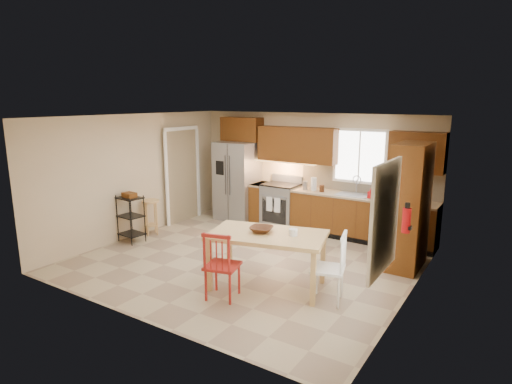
{
  "coord_description": "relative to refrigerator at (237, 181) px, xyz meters",
  "views": [
    {
      "loc": [
        3.98,
        -5.92,
        2.79
      ],
      "look_at": [
        -0.07,
        0.4,
        1.15
      ],
      "focal_mm": 30.0,
      "sensor_mm": 36.0,
      "label": 1
    }
  ],
  "objects": [
    {
      "name": "bar_stool",
      "position": [
        -0.8,
        -1.99,
        -0.54
      ],
      "size": [
        0.47,
        0.47,
        0.74
      ],
      "primitive_type": null,
      "rotation": [
        0.0,
        0.0,
        -0.39
      ],
      "color": "tan",
      "rests_on": "floor"
    },
    {
      "name": "dining_table",
      "position": [
        2.57,
        -2.87,
        -0.5
      ],
      "size": [
        1.89,
        1.35,
        0.83
      ],
      "primitive_type": null,
      "rotation": [
        0.0,
        0.0,
        0.25
      ],
      "color": "tan",
      "rests_on": "floor"
    },
    {
      "name": "table_bowl",
      "position": [
        2.46,
        -2.87,
        -0.07
      ],
      "size": [
        0.42,
        0.42,
        0.08
      ],
      "primitive_type": "imported",
      "rotation": [
        0.0,
        0.0,
        0.25
      ],
      "color": "#462312",
      "rests_on": "dining_table"
    },
    {
      "name": "pantry",
      "position": [
        4.13,
        -0.93,
        0.14
      ],
      "size": [
        0.5,
        0.95,
        2.1
      ],
      "primitive_type": "cube",
      "color": "#623612",
      "rests_on": "floor"
    },
    {
      "name": "range_stove",
      "position": [
        1.15,
        0.06,
        -0.45
      ],
      "size": [
        0.76,
        0.63,
        0.92
      ],
      "primitive_type": "cube",
      "color": "gray",
      "rests_on": "floor"
    },
    {
      "name": "refrigerator",
      "position": [
        0.0,
        0.0,
        0.0
      ],
      "size": [
        0.92,
        0.75,
        1.82
      ],
      "primitive_type": "cube",
      "color": "gray",
      "rests_on": "floor"
    },
    {
      "name": "base_cabinet_run",
      "position": [
        2.99,
        0.08,
        -0.46
      ],
      "size": [
        2.92,
        0.6,
        0.9
      ],
      "primitive_type": "cube",
      "color": "#623612",
      "rests_on": "floor"
    },
    {
      "name": "window_right",
      "position": [
        4.38,
        -3.27,
        0.54
      ],
      "size": [
        0.04,
        1.02,
        1.32
      ],
      "primitive_type": "cube",
      "color": "white",
      "rests_on": "wall_right"
    },
    {
      "name": "wall_back",
      "position": [
        1.7,
        0.38,
        0.34
      ],
      "size": [
        5.5,
        0.02,
        2.5
      ],
      "primitive_type": "cube",
      "color": "#CCB793",
      "rests_on": "ground"
    },
    {
      "name": "chair_white",
      "position": [
        3.52,
        -2.82,
        -0.41
      ],
      "size": [
        0.57,
        0.57,
        1.0
      ],
      "primitive_type": null,
      "rotation": [
        0.0,
        0.0,
        1.82
      ],
      "color": "white",
      "rests_on": "floor"
    },
    {
      "name": "wall_left",
      "position": [
        -1.05,
        -2.12,
        0.34
      ],
      "size": [
        0.02,
        5.0,
        2.5
      ],
      "primitive_type": "cube",
      "color": "#CCB793",
      "rests_on": "ground"
    },
    {
      "name": "base_cabinet_narrow",
      "position": [
        0.6,
        0.08,
        -0.46
      ],
      "size": [
        0.3,
        0.6,
        0.9
      ],
      "primitive_type": "cube",
      "color": "#623612",
      "rests_on": "floor"
    },
    {
      "name": "wall_right",
      "position": [
        4.45,
        -2.12,
        0.34
      ],
      "size": [
        0.02,
        5.0,
        2.5
      ],
      "primitive_type": "cube",
      "color": "#CCB793",
      "rests_on": "ground"
    },
    {
      "name": "soap_bottle",
      "position": [
        3.18,
        -0.02,
        0.09
      ],
      "size": [
        0.09,
        0.09,
        0.19
      ],
      "primitive_type": "imported",
      "color": "#AF0C10",
      "rests_on": "base_cabinet_run"
    },
    {
      "name": "paper_towel",
      "position": [
        1.95,
        0.03,
        0.13
      ],
      "size": [
        0.12,
        0.12,
        0.28
      ],
      "primitive_type": "cylinder",
      "color": "white",
      "rests_on": "base_cabinet_run"
    },
    {
      "name": "doorway",
      "position": [
        -0.97,
        -0.82,
        0.14
      ],
      "size": [
        0.04,
        0.95,
        2.1
      ],
      "primitive_type": "cube",
      "color": "#8C7A59",
      "rests_on": "wall_left"
    },
    {
      "name": "undercab_glow",
      "position": [
        1.15,
        0.17,
        0.52
      ],
      "size": [
        1.6,
        0.3,
        0.01
      ],
      "primitive_type": "cube",
      "color": "#FFBF66",
      "rests_on": "wall_back"
    },
    {
      "name": "chair_red",
      "position": [
        2.22,
        -3.52,
        -0.41
      ],
      "size": [
        0.57,
        0.57,
        1.0
      ],
      "primitive_type": null,
      "rotation": [
        0.0,
        0.0,
        0.25
      ],
      "color": "maroon",
      "rests_on": "floor"
    },
    {
      "name": "canister_steel",
      "position": [
        1.75,
        0.03,
        0.08
      ],
      "size": [
        0.11,
        0.11,
        0.18
      ],
      "primitive_type": "cylinder",
      "color": "gray",
      "rests_on": "base_cabinet_run"
    },
    {
      "name": "fire_extinguisher",
      "position": [
        4.33,
        -1.98,
        0.19
      ],
      "size": [
        0.12,
        0.12,
        0.36
      ],
      "primitive_type": "cylinder",
      "color": "#AF0C10",
      "rests_on": "wall_right"
    },
    {
      "name": "floor",
      "position": [
        1.7,
        -2.12,
        -0.91
      ],
      "size": [
        5.5,
        5.5,
        0.0
      ],
      "primitive_type": "plane",
      "color": "tan",
      "rests_on": "ground"
    },
    {
      "name": "window_back",
      "position": [
        2.8,
        0.35,
        0.74
      ],
      "size": [
        1.12,
        0.04,
        1.12
      ],
      "primitive_type": "cube",
      "color": "white",
      "rests_on": "wall_back"
    },
    {
      "name": "upper_right_block",
      "position": [
        3.95,
        0.2,
        0.92
      ],
      "size": [
        1.0,
        0.35,
        0.75
      ],
      "primitive_type": "cube",
      "color": "#532E0D",
      "rests_on": "wall_back"
    },
    {
      "name": "ceiling",
      "position": [
        1.7,
        -2.12,
        1.59
      ],
      "size": [
        5.5,
        5.0,
        0.02
      ],
      "primitive_type": "cube",
      "color": "silver",
      "rests_on": "ground"
    },
    {
      "name": "upper_over_fridge",
      "position": [
        0.0,
        0.2,
        1.19
      ],
      "size": [
        1.0,
        0.35,
        0.55
      ],
      "primitive_type": "cube",
      "color": "#532E0D",
      "rests_on": "wall_back"
    },
    {
      "name": "dishwasher",
      "position": [
        3.55,
        -0.22,
        -0.46
      ],
      "size": [
        0.6,
        0.02,
        0.78
      ],
      "primitive_type": "cube",
      "color": "black",
      "rests_on": "floor"
    },
    {
      "name": "table_jar",
      "position": [
        2.94,
        -2.76,
        -0.04
      ],
      "size": [
        0.17,
        0.17,
        0.16
      ],
      "primitive_type": "cylinder",
      "rotation": [
        0.0,
        0.0,
        0.25
      ],
      "color": "white",
      "rests_on": "dining_table"
    },
    {
      "name": "wall_front",
      "position": [
        1.7,
        -4.62,
        0.34
      ],
      "size": [
        5.5,
        0.02,
        2.5
      ],
      "primitive_type": "cube",
      "color": "#CCB793",
      "rests_on": "ground"
    },
    {
      "name": "canister_wood",
      "position": [
        2.15,
        -0.0,
        0.06
      ],
      "size": [
        0.1,
        0.1,
        0.14
      ],
      "primitive_type": "cylinder",
      "color": "#462312",
      "rests_on": "base_cabinet_run"
    },
    {
      "name": "utility_cart",
      "position": [
        -0.8,
        -2.53,
        -0.44
      ],
      "size": [
        0.51,
        0.41,
        0.95
      ],
      "primitive_type": null,
      "rotation": [
        0.0,
        0.0,
        -0.1
      ],
      "color": "black",
      "rests_on": "floor"
    },
    {
      "name": "sink",
      "position": [
        2.8,
        0.08,
        -0.05
      ],
      "size": [
        0.62,
        0.46,
        0.16
      ],
      "primitive_type": "cube",
      "color": "gray",
      "rests_on": "base_cabinet_run"
    },
    {
      "name": "upper_left_block",
      "position": [
        1.45,
        0.2,
        0.92
      ],
      "size": [
        1.8,
        0.35,
        0.75
      ],
      "primitive_type": "cube",
      "color": "#532E0D",
      "rests_on": "wall_back"
    },
    {
      "name": "backsplash",
      "position": [
        2.99,
        0.36,
        0.27
      ],
      "size": [
        2.92,
        0.03,
        0.55
      ],
      "primitive_type": "cube",
      "color": "beige",
      "rests_on": "wall_back"
    }
  ]
}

